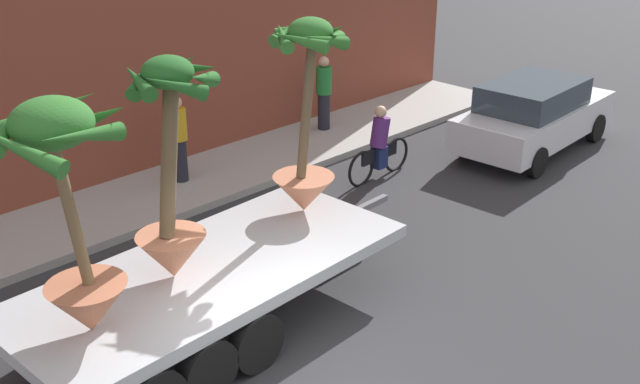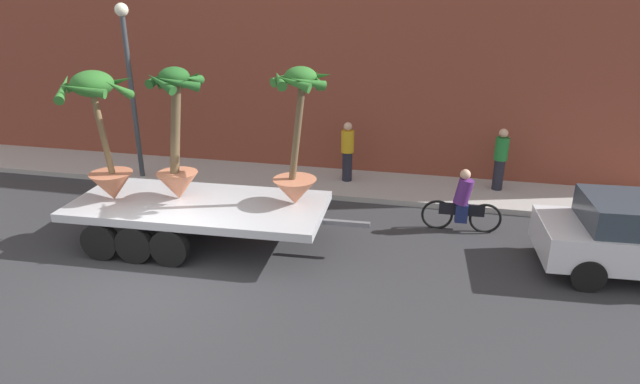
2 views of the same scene
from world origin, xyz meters
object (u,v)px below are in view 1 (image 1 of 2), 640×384
at_px(potted_palm_middle, 171,184).
at_px(parked_car, 534,114).
at_px(potted_palm_front, 70,216).
at_px(cyclist, 380,146).
at_px(pedestrian_near_gate, 178,137).
at_px(potted_palm_rear, 306,126).
at_px(flatbed_trailer, 197,287).
at_px(pedestrian_far_left, 324,92).

xyz_separation_m(potted_palm_middle, parked_car, (9.69, 0.51, -1.45)).
xyz_separation_m(potted_palm_front, cyclist, (7.63, 2.19, -1.80)).
height_order(parked_car, pedestrian_near_gate, pedestrian_near_gate).
xyz_separation_m(potted_palm_rear, parked_car, (7.11, 0.23, -1.51)).
xyz_separation_m(flatbed_trailer, potted_palm_rear, (2.40, 0.40, 1.57)).
bearing_deg(cyclist, potted_palm_middle, -163.25).
bearing_deg(potted_palm_rear, potted_palm_middle, -173.91).
xyz_separation_m(potted_palm_rear, pedestrian_near_gate, (0.40, 3.96, -1.29)).
bearing_deg(parked_car, potted_palm_rear, -178.14).
xyz_separation_m(cyclist, parked_car, (3.58, -1.33, 0.16)).
bearing_deg(potted_palm_rear, pedestrian_far_left, 42.41).
height_order(potted_palm_front, parked_car, potted_palm_front).
bearing_deg(potted_palm_front, cyclist, 16.02).
bearing_deg(flatbed_trailer, pedestrian_far_left, 33.22).
bearing_deg(pedestrian_far_left, flatbed_trailer, -146.78).
height_order(cyclist, parked_car, parked_car).
xyz_separation_m(flatbed_trailer, potted_palm_front, (-1.70, -0.23, 1.71)).
xyz_separation_m(potted_palm_rear, potted_palm_middle, (-2.58, -0.28, -0.06)).
relative_size(pedestrian_near_gate, pedestrian_far_left, 1.00).
relative_size(flatbed_trailer, pedestrian_near_gate, 3.85).
bearing_deg(pedestrian_near_gate, cyclist, -37.37).
xyz_separation_m(potted_palm_middle, pedestrian_near_gate, (2.98, 4.23, -1.23)).
relative_size(parked_car, pedestrian_far_left, 2.59).
bearing_deg(pedestrian_near_gate, pedestrian_far_left, 2.79).
distance_m(flatbed_trailer, cyclist, 6.25).
distance_m(parked_car, pedestrian_near_gate, 7.68).
relative_size(potted_palm_middle, potted_palm_front, 1.03).
height_order(potted_palm_front, pedestrian_far_left, potted_palm_front).
distance_m(flatbed_trailer, potted_palm_middle, 1.53).
height_order(flatbed_trailer, pedestrian_near_gate, pedestrian_near_gate).
bearing_deg(pedestrian_far_left, potted_palm_front, -151.06).
relative_size(potted_palm_front, pedestrian_near_gate, 1.65).
xyz_separation_m(potted_palm_rear, cyclist, (3.53, 1.56, -1.66)).
bearing_deg(flatbed_trailer, cyclist, 18.29).
bearing_deg(pedestrian_far_left, parked_car, -56.97).
xyz_separation_m(potted_palm_middle, potted_palm_front, (-1.52, -0.35, 0.19)).
xyz_separation_m(potted_palm_middle, cyclist, (6.11, 1.84, -1.61)).
bearing_deg(pedestrian_far_left, potted_palm_rear, -137.59).
bearing_deg(pedestrian_near_gate, potted_palm_front, -134.46).
distance_m(parked_car, pedestrian_far_left, 4.69).
height_order(potted_palm_rear, parked_car, potted_palm_rear).
relative_size(cyclist, pedestrian_far_left, 1.08).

